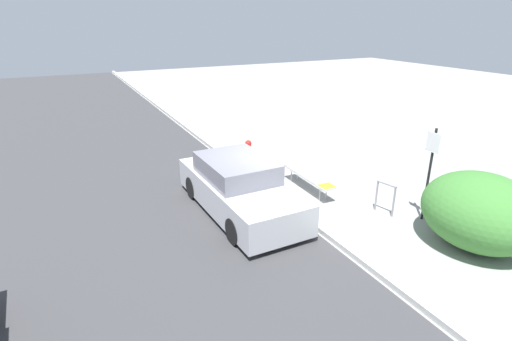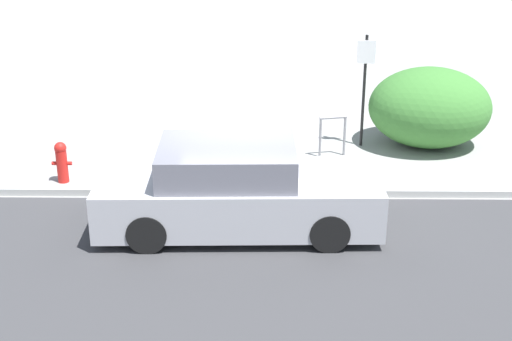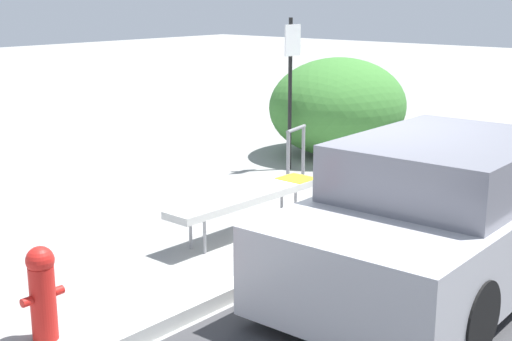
{
  "view_description": "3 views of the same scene",
  "coord_description": "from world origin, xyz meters",
  "px_view_note": "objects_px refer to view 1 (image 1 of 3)",
  "views": [
    {
      "loc": [
        8.26,
        -5.04,
        4.67
      ],
      "look_at": [
        -1.01,
        -0.34,
        0.64
      ],
      "focal_mm": 28.0,
      "sensor_mm": 36.0,
      "label": 1
    },
    {
      "loc": [
        0.27,
        -11.37,
        5.07
      ],
      "look_at": [
        0.15,
        -0.43,
        0.64
      ],
      "focal_mm": 50.0,
      "sensor_mm": 36.0,
      "label": 2
    },
    {
      "loc": [
        -6.18,
        -4.01,
        2.62
      ],
      "look_at": [
        -0.02,
        1.27,
        0.62
      ],
      "focal_mm": 50.0,
      "sensor_mm": 36.0,
      "label": 3
    }
  ],
  "objects_px": {
    "sign_post": "(430,166)",
    "bench": "(309,176)",
    "parked_car_near": "(239,188)",
    "fire_hydrant": "(248,150)",
    "bike_rack": "(385,195)"
  },
  "relations": [
    {
      "from": "bike_rack",
      "to": "parked_car_near",
      "type": "xyz_separation_m",
      "value": [
        -1.79,
        -3.2,
        0.13
      ]
    },
    {
      "from": "bench",
      "to": "sign_post",
      "type": "xyz_separation_m",
      "value": [
        2.73,
        1.52,
        0.96
      ]
    },
    {
      "from": "bike_rack",
      "to": "sign_post",
      "type": "distance_m",
      "value": 1.26
    },
    {
      "from": "bench",
      "to": "bike_rack",
      "type": "xyz_separation_m",
      "value": [
        2.07,
        0.9,
        0.08
      ]
    },
    {
      "from": "bike_rack",
      "to": "parked_car_near",
      "type": "bearing_deg",
      "value": -119.14
    },
    {
      "from": "bike_rack",
      "to": "fire_hydrant",
      "type": "relative_size",
      "value": 1.08
    },
    {
      "from": "sign_post",
      "to": "bench",
      "type": "bearing_deg",
      "value": -150.94
    },
    {
      "from": "bench",
      "to": "fire_hydrant",
      "type": "xyz_separation_m",
      "value": [
        -2.94,
        -0.48,
        -0.01
      ]
    },
    {
      "from": "sign_post",
      "to": "parked_car_near",
      "type": "distance_m",
      "value": 4.6
    },
    {
      "from": "sign_post",
      "to": "parked_car_near",
      "type": "relative_size",
      "value": 0.53
    },
    {
      "from": "sign_post",
      "to": "parked_car_near",
      "type": "bearing_deg",
      "value": -122.62
    },
    {
      "from": "sign_post",
      "to": "fire_hydrant",
      "type": "xyz_separation_m",
      "value": [
        -5.67,
        -2.0,
        -0.98
      ]
    },
    {
      "from": "bike_rack",
      "to": "parked_car_near",
      "type": "height_order",
      "value": "parked_car_near"
    },
    {
      "from": "parked_car_near",
      "to": "bike_rack",
      "type": "bearing_deg",
      "value": 59.58
    },
    {
      "from": "parked_car_near",
      "to": "sign_post",
      "type": "bearing_deg",
      "value": 56.11
    }
  ]
}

